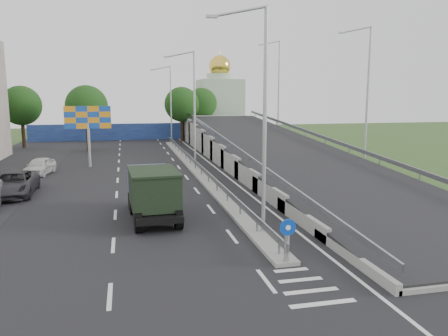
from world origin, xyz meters
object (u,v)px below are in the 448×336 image
object	(u,v)px
sign_bollard	(287,240)
lamp_post_far	(169,100)
parked_car_e	(39,166)
lamp_post_mid	(192,102)
lamp_post_near	(261,110)
dump_truck	(152,190)
billboard	(88,121)
church	(220,102)
parked_car_c	(13,184)

from	to	relation	value
sign_bollard	lamp_post_far	world-z (taller)	lamp_post_far
parked_car_e	lamp_post_mid	bearing A→B (deg)	14.33
sign_bollard	lamp_post_near	xyz separation A→B (m)	(0.11, 3.83, 4.77)
lamp_post_far	dump_truck	xyz separation A→B (m)	(-4.64, -35.97, -4.31)
billboard	church	bearing A→B (deg)	59.30
lamp_post_far	parked_car_c	distance (m)	31.94
parked_car_c	parked_car_e	xyz separation A→B (m)	(0.26, 7.62, -0.06)
lamp_post_mid	church	size ratio (longest dim) A/B	0.73
lamp_post_mid	lamp_post_near	bearing A→B (deg)	-90.00
billboard	parked_car_e	bearing A→B (deg)	-140.69
lamp_post_far	parked_car_c	world-z (taller)	lamp_post_far
sign_bollard	billboard	world-z (taller)	billboard
lamp_post_far	parked_car_c	bearing A→B (deg)	-114.56
sign_bollard	lamp_post_mid	bearing A→B (deg)	89.74
lamp_post_mid	billboard	xyz separation A→B (m)	(-9.11, 2.00, -1.62)
lamp_post_near	parked_car_e	distance (m)	23.45
sign_bollard	parked_car_c	distance (m)	19.96
billboard	parked_car_e	world-z (taller)	billboard
lamp_post_far	church	size ratio (longest dim) A/B	0.73
lamp_post_near	lamp_post_far	world-z (taller)	same
lamp_post_near	lamp_post_far	distance (m)	40.00
billboard	dump_truck	world-z (taller)	billboard
parked_car_c	dump_truck	bearing A→B (deg)	-42.30
sign_bollard	lamp_post_near	bearing A→B (deg)	88.36
sign_bollard	church	xyz separation A→B (m)	(10.00, 57.83, 4.28)
sign_bollard	lamp_post_far	size ratio (longest dim) A/B	0.17
dump_truck	parked_car_c	world-z (taller)	dump_truck
lamp_post_far	parked_car_e	distance (m)	25.19
lamp_post_near	dump_truck	size ratio (longest dim) A/B	1.61
lamp_post_near	billboard	world-z (taller)	lamp_post_near
billboard	dump_truck	size ratio (longest dim) A/B	0.88
parked_car_c	billboard	bearing A→B (deg)	67.89
billboard	parked_car_c	distance (m)	11.91
lamp_post_far	parked_car_e	bearing A→B (deg)	-121.38
lamp_post_near	parked_car_c	bearing A→B (deg)	139.20
sign_bollard	parked_car_e	distance (m)	26.09
church	dump_truck	distance (m)	52.18
church	lamp_post_near	bearing A→B (deg)	-100.38
lamp_post_far	billboard	world-z (taller)	lamp_post_far
sign_bollard	lamp_post_mid	world-z (taller)	lamp_post_mid
church	billboard	xyz separation A→B (m)	(-19.00, -32.00, -1.12)
sign_bollard	lamp_post_mid	distance (m)	24.30
sign_bollard	billboard	distance (m)	27.53
sign_bollard	lamp_post_far	bearing A→B (deg)	89.86
sign_bollard	lamp_post_near	world-z (taller)	lamp_post_near
church	billboard	size ratio (longest dim) A/B	2.51
dump_truck	parked_car_e	world-z (taller)	dump_truck
lamp_post_near	lamp_post_mid	size ratio (longest dim) A/B	1.00
lamp_post_mid	dump_truck	distance (m)	17.18
lamp_post_far	billboard	distance (m)	20.24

